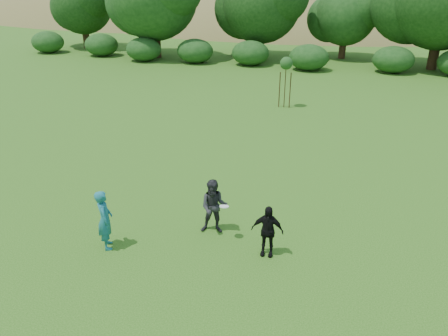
# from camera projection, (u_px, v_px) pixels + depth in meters

# --- Properties ---
(ground) EXTENTS (120.00, 120.00, 0.00)m
(ground) POSITION_uv_depth(u_px,v_px,m) (196.00, 245.00, 12.47)
(ground) COLOR #19470C
(ground) RESTS_ON ground
(player_teal) EXTENTS (0.70, 0.77, 1.76)m
(player_teal) POSITION_uv_depth(u_px,v_px,m) (105.00, 220.00, 12.03)
(player_teal) COLOR #196470
(player_teal) RESTS_ON ground
(player_grey) EXTENTS (0.93, 0.79, 1.69)m
(player_grey) POSITION_uv_depth(u_px,v_px,m) (214.00, 207.00, 12.76)
(player_grey) COLOR #272729
(player_grey) RESTS_ON ground
(player_black) EXTENTS (0.89, 0.40, 1.50)m
(player_black) POSITION_uv_depth(u_px,v_px,m) (267.00, 231.00, 11.76)
(player_black) COLOR black
(player_black) RESTS_ON ground
(frisbee) EXTENTS (0.27, 0.27, 0.08)m
(frisbee) POSITION_uv_depth(u_px,v_px,m) (224.00, 206.00, 12.29)
(frisbee) COLOR white
(frisbee) RESTS_ON ground
(sapling) EXTENTS (0.70, 0.70, 2.85)m
(sapling) POSITION_uv_depth(u_px,v_px,m) (286.00, 65.00, 23.99)
(sapling) COLOR #372315
(sapling) RESTS_ON ground
(hillside) EXTENTS (150.00, 72.00, 52.00)m
(hillside) POSITION_uv_depth(u_px,v_px,m) (321.00, 88.00, 77.55)
(hillside) COLOR olive
(hillside) RESTS_ON ground
(tree_row) EXTENTS (53.92, 10.38, 9.62)m
(tree_row) POSITION_uv_depth(u_px,v_px,m) (350.00, 2.00, 34.80)
(tree_row) COLOR #3A2616
(tree_row) RESTS_ON ground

